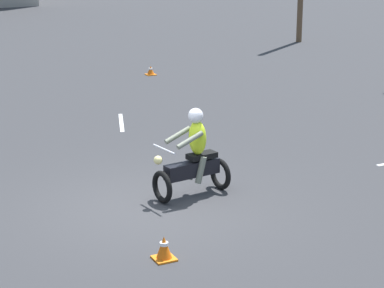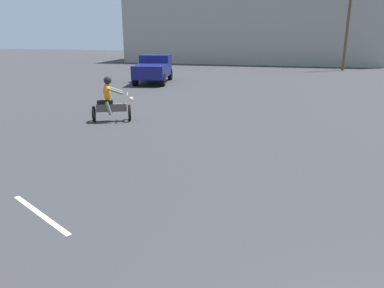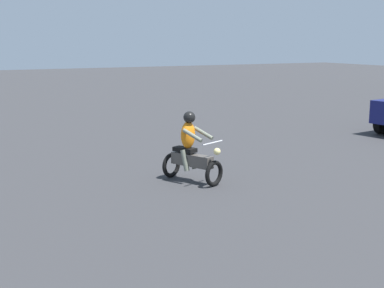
# 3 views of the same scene
# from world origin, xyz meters

# --- Properties ---
(ground_plane) EXTENTS (120.00, 120.00, 0.00)m
(ground_plane) POSITION_xyz_m (0.00, 0.00, 0.00)
(ground_plane) COLOR #333335
(motorcycle_rider_foreground) EXTENTS (1.55, 0.83, 1.66)m
(motorcycle_rider_foreground) POSITION_xyz_m (0.93, 0.24, 0.73)
(motorcycle_rider_foreground) COLOR black
(motorcycle_rider_foreground) RESTS_ON ground
(traffic_cone_mid_center) EXTENTS (0.32, 0.32, 0.37)m
(traffic_cone_mid_center) POSITION_xyz_m (-0.71, -2.06, 0.18)
(traffic_cone_mid_center) COLOR orange
(traffic_cone_mid_center) RESTS_ON ground
(traffic_cone_mid_left) EXTENTS (0.32, 0.32, 0.31)m
(traffic_cone_mid_left) POSITION_xyz_m (4.86, 11.42, 0.15)
(traffic_cone_mid_left) COLOR orange
(traffic_cone_mid_left) RESTS_ON ground
(lane_stripe_n) EXTENTS (0.70, 1.76, 0.01)m
(lane_stripe_n) POSITION_xyz_m (1.67, 5.87, 0.00)
(lane_stripe_n) COLOR silver
(lane_stripe_n) RESTS_ON ground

